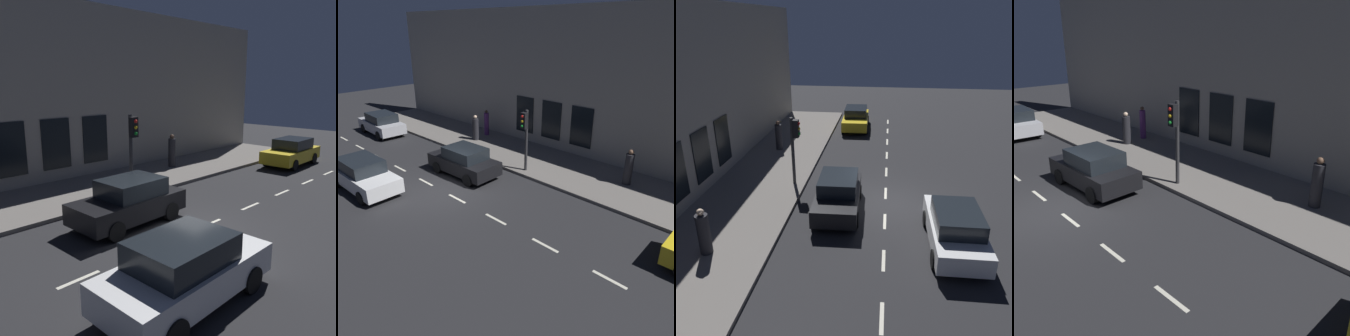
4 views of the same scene
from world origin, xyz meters
TOP-DOWN VIEW (x-y plane):
  - ground_plane at (0.00, 0.00)m, footprint 60.00×60.00m
  - sidewalk at (6.25, 0.00)m, footprint 4.50×32.00m
  - building_facade at (8.80, 0.00)m, footprint 0.65×32.00m
  - lane_centre_line at (0.00, -1.00)m, footprint 0.12×27.20m
  - traffic_light at (4.43, -1.31)m, footprint 0.50×0.32m
  - parked_car_0 at (-2.51, 3.06)m, footprint 1.95×4.29m
  - parked_car_1 at (2.55, 11.11)m, footprint 2.08×4.27m
  - parked_car_3 at (2.04, 0.89)m, footprint 2.00×4.07m
  - pedestrian_0 at (7.48, 4.97)m, footprint 0.46×0.46m
  - pedestrian_1 at (6.74, -6.11)m, footprint 0.50×0.50m
  - pedestrian_2 at (6.18, 4.69)m, footprint 0.60×0.60m

SIDE VIEW (x-z plane):
  - ground_plane at x=0.00m, z-range 0.00..0.00m
  - lane_centre_line at x=0.00m, z-range 0.00..0.01m
  - sidewalk at x=6.25m, z-range 0.00..0.15m
  - parked_car_3 at x=2.04m, z-range 0.00..1.58m
  - parked_car_0 at x=-2.51m, z-range 0.00..1.58m
  - parked_car_1 at x=2.55m, z-range 0.00..1.58m
  - pedestrian_2 at x=6.18m, z-range 0.07..1.80m
  - pedestrian_1 at x=6.74m, z-range 0.08..1.90m
  - pedestrian_0 at x=7.48m, z-range 0.09..1.90m
  - traffic_light at x=4.43m, z-range 0.73..4.07m
  - building_facade at x=8.80m, z-range -0.01..8.56m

